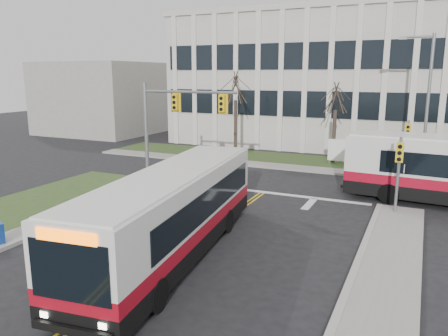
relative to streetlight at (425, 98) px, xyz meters
The scene contains 13 objects.
ground 18.81m from the streetlight, 116.37° to the right, with size 120.00×120.00×0.00m, color black.
sidewalk_cross 6.04m from the streetlight, 161.74° to the right, with size 44.00×1.60×0.14m, color #9E9B93.
building_lawn 6.23m from the streetlight, 149.29° to the left, with size 44.00×5.00×0.12m, color #32481F.
office_building 14.15m from the streetlight, 102.38° to the left, with size 40.00×16.00×12.00m, color beige.
building_annex 35.43m from the streetlight, 163.93° to the left, with size 12.00×12.00×8.00m, color #9E9B93.
mast_arm_signal 16.39m from the streetlight, 146.49° to the right, with size 6.11×0.38×6.20m.
signal_pole_near 9.72m from the streetlight, 95.10° to the right, with size 0.34×0.39×3.80m.
signal_pole_far 2.93m from the streetlight, 136.05° to the right, with size 0.34×0.39×3.80m.
streetlight is the anchor object (origin of this frame).
directory_sign 6.96m from the streetlight, 166.77° to the left, with size 1.50×0.12×2.00m.
tree_left 14.15m from the streetlight, behind, with size 1.80×1.80×7.70m.
tree_mid 6.36m from the streetlight, 161.65° to the left, with size 1.80×1.80×6.82m.
bus_main 19.99m from the streetlight, 114.16° to the right, with size 2.58×11.93×3.18m, color silver, non-canonical shape.
Camera 1 is at (8.15, -14.91, 6.68)m, focal length 35.00 mm.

